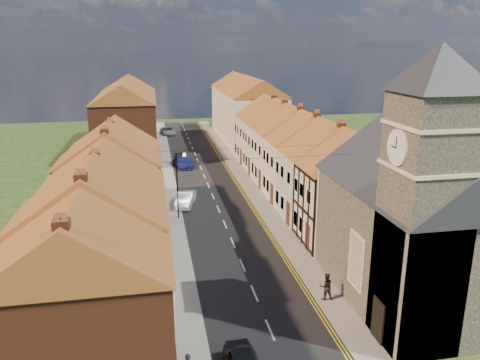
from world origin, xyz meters
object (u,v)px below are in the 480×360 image
(car_far, at_px, (183,162))
(car_distant, at_px, (168,131))
(pedestrian_right, at_px, (326,286))
(lamppost, at_px, (178,182))
(church, at_px, (424,210))
(car_mid, at_px, (186,199))

(car_far, bearing_deg, car_distant, 83.29)
(car_far, bearing_deg, pedestrian_right, -88.86)
(car_far, distance_m, pedestrian_right, 35.03)
(lamppost, height_order, car_distant, lamppost)
(lamppost, distance_m, car_distant, 42.21)
(church, relative_size, car_far, 3.17)
(lamppost, xyz_separation_m, car_far, (1.62, 18.83, -2.84))
(lamppost, distance_m, pedestrian_right, 17.70)
(car_mid, height_order, car_distant, car_mid)
(church, xyz_separation_m, car_mid, (-12.34, 20.35, -5.20))
(church, bearing_deg, car_far, 108.03)
(lamppost, height_order, car_mid, lamppost)
(car_distant, height_order, pedestrian_right, pedestrian_right)
(car_far, height_order, pedestrian_right, pedestrian_right)
(car_distant, bearing_deg, car_far, -96.04)
(lamppost, bearing_deg, car_distant, 89.17)
(lamppost, height_order, car_far, lamppost)
(car_far, bearing_deg, church, -81.16)
(car_mid, relative_size, car_far, 0.86)
(lamppost, relative_size, car_distant, 1.30)
(car_distant, bearing_deg, pedestrian_right, -91.32)
(lamppost, bearing_deg, car_mid, 77.26)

